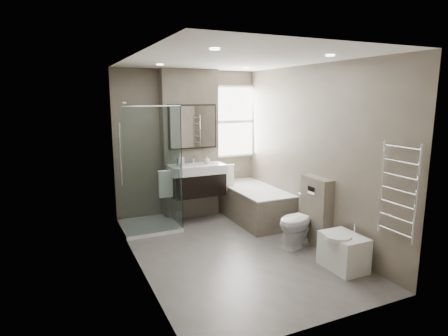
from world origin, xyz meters
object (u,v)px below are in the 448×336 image
toilet (300,221)px  vanity (197,180)px  bidet (343,251)px  bathtub (253,202)px

toilet → vanity: bearing=-164.4°
bidet → toilet: bearing=92.9°
toilet → bidet: (0.04, -0.85, -0.14)m
bidet → bathtub: bearing=92.3°
vanity → bidet: vanity is taller
vanity → toilet: size_ratio=1.28×
bathtub → bidet: same height
bidet → vanity: bearing=112.2°
vanity → bidet: size_ratio=1.67×
toilet → bidet: size_ratio=1.30×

